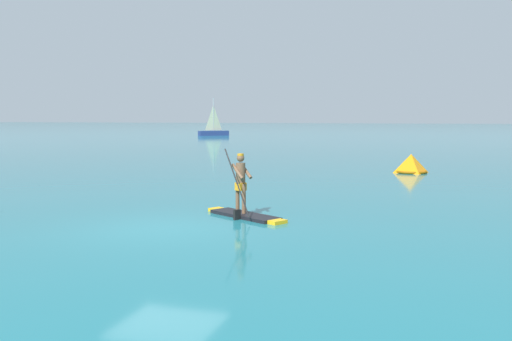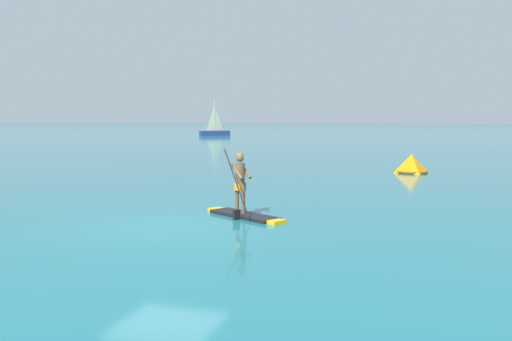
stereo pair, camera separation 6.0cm
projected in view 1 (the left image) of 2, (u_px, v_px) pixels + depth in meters
The scene contains 4 objects.
ground at pixel (167, 228), 13.76m from camera, with size 440.00×440.00×0.00m, color #1E727F.
paddleboarder_mid_center at pixel (243, 202), 15.28m from camera, with size 2.68×1.84×1.94m.
race_marker_buoy at pixel (411, 165), 27.30m from camera, with size 1.77×1.77×0.93m.
sailboat_left_horizon at pixel (214, 131), 80.77m from camera, with size 3.95×3.87×5.46m.
Camera 1 is at (6.11, -12.30, 2.76)m, focal length 38.89 mm.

